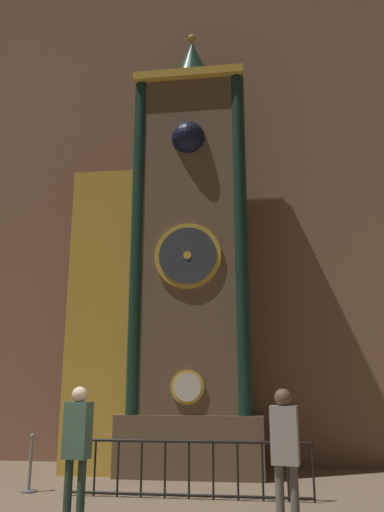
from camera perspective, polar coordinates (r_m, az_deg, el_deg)
cathedral_back_wall at (r=13.74m, az=-1.60°, el=9.13°), size 24.00×0.32×14.62m
clock_tower at (r=11.49m, az=-2.39°, el=-1.67°), size 4.23×1.83×10.63m
railing_fence at (r=8.96m, az=-0.35°, el=-22.89°), size 4.06×0.05×0.91m
visitor_near at (r=7.34m, az=-12.99°, el=-19.89°), size 0.37×0.27×1.79m
visitor_far at (r=6.85m, az=10.59°, el=-20.51°), size 0.37×0.27×1.77m
stanchion_post at (r=9.93m, az=-18.05°, el=-22.52°), size 0.28×0.28×0.97m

